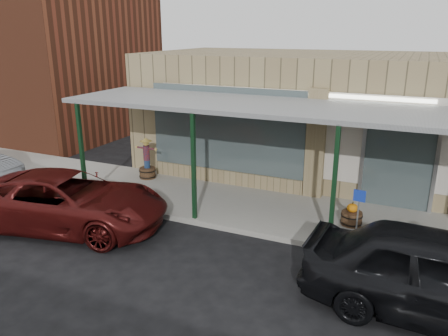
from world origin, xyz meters
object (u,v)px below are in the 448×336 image
at_px(barrel_scarecrow, 147,164).
at_px(car_maroon, 66,201).
at_px(handicap_sign, 358,210).
at_px(parked_sedan, 443,277).
at_px(barrel_pumpkin, 352,217).

height_order(barrel_scarecrow, car_maroon, barrel_scarecrow).
bearing_deg(handicap_sign, car_maroon, -158.52).
distance_m(barrel_scarecrow, parked_sedan, 9.81).
xyz_separation_m(handicap_sign, parked_sedan, (1.74, -2.05, -0.18)).
height_order(barrel_pumpkin, car_maroon, car_maroon).
relative_size(handicap_sign, parked_sedan, 0.27).
bearing_deg(car_maroon, barrel_pumpkin, -79.34).
bearing_deg(barrel_scarecrow, barrel_pumpkin, -32.60).
height_order(parked_sedan, car_maroon, parked_sedan).
relative_size(barrel_pumpkin, parked_sedan, 0.13).
distance_m(handicap_sign, car_maroon, 7.32).
xyz_separation_m(parked_sedan, car_maroon, (-8.83, 0.24, -0.10)).
bearing_deg(parked_sedan, barrel_scarecrow, 68.46).
xyz_separation_m(handicap_sign, car_maroon, (-7.08, -1.81, -0.29)).
bearing_deg(parked_sedan, handicap_sign, 43.47).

